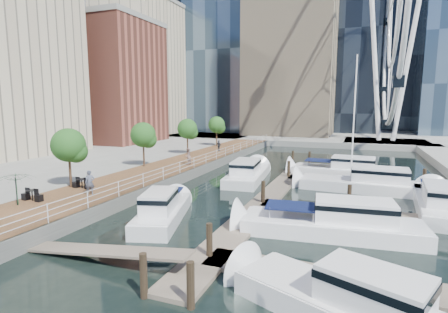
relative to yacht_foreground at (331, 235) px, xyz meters
name	(u,v)px	position (x,y,z in m)	size (l,w,h in m)	color
ground	(175,237)	(-8.19, -3.42, 0.00)	(520.00, 520.00, 0.00)	black
boardwalk	(169,171)	(-17.19, 11.58, 0.50)	(6.00, 60.00, 1.00)	brown
seawall	(195,173)	(-14.19, 11.58, 0.50)	(0.25, 60.00, 1.00)	#595954
land_far	(328,126)	(-8.19, 98.58, 0.50)	(200.00, 114.00, 1.00)	gray
pier	(385,144)	(5.81, 48.58, 0.50)	(14.00, 12.00, 1.00)	gray
railing	(194,163)	(-14.29, 11.58, 1.52)	(0.10, 60.00, 1.05)	white
floating_docks	(335,198)	(-0.23, 6.56, 0.49)	(16.00, 34.00, 2.60)	#6D6051
midrise_condos	(68,66)	(-41.76, 23.40, 13.42)	(19.00, 67.00, 28.00)	#BCAD8E
street_trees	(143,135)	(-19.59, 10.58, 4.29)	(2.60, 42.60, 4.60)	#3F2B1C
cafe_tables	(9,204)	(-18.59, -5.42, 1.37)	(2.50, 13.70, 0.74)	black
yacht_foreground	(331,235)	(0.00, 0.00, 0.00)	(2.94, 10.97, 2.15)	white
pedestrian_near	(90,183)	(-16.49, -0.78, 1.88)	(0.64, 0.42, 1.76)	#495062
pedestrian_mid	(188,156)	(-15.83, 13.22, 1.89)	(0.86, 0.67, 1.77)	#8C6A61
pedestrian_far	(219,146)	(-16.77, 24.54, 1.79)	(0.92, 0.38, 1.57)	#2D3039
moored_yachts	(343,194)	(0.24, 9.86, 0.00)	(20.92, 30.44, 11.50)	white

